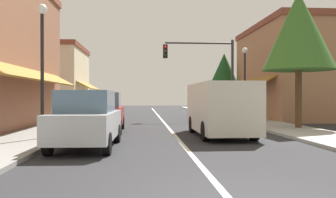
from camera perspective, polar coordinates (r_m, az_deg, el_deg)
ground_plane at (r=23.17m, az=-0.85°, el=-3.54°), size 80.00×80.00×0.00m
sidewalk_left at (r=23.50m, az=-14.39°, el=-3.35°), size 2.60×56.00×0.12m
sidewalk_right at (r=24.12m, az=12.33°, el=-3.25°), size 2.60×56.00×0.12m
lane_center_stripe at (r=23.17m, az=-0.85°, el=-3.53°), size 0.14×52.00×0.01m
storefront_right_block at (r=27.31m, az=18.85°, el=4.14°), size 6.35×10.20×6.76m
storefront_far_left at (r=34.10m, az=-18.01°, el=2.92°), size 6.69×8.20×6.20m
parked_car_nearest_left at (r=11.18m, az=-12.91°, el=-3.25°), size 1.88×4.15×1.77m
parked_car_second_left at (r=16.21m, az=-10.39°, el=-2.12°), size 1.82×4.12×1.77m
van_in_lane at (r=14.38m, az=8.34°, el=-1.37°), size 2.04×5.20×2.12m
traffic_signal_mast_arm at (r=24.23m, az=6.45°, el=5.44°), size 4.84×0.50×5.46m
street_lamp_left_near at (r=13.37m, az=-19.55°, el=7.56°), size 0.36×0.36×4.85m
street_lamp_right_mid at (r=22.21m, az=12.23°, el=4.30°), size 0.36×0.36×4.59m
tree_right_near at (r=18.22m, az=20.23°, el=10.19°), size 3.41×3.41×6.59m
tree_right_far at (r=31.54m, az=9.00°, el=4.47°), size 2.75×2.75×5.37m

